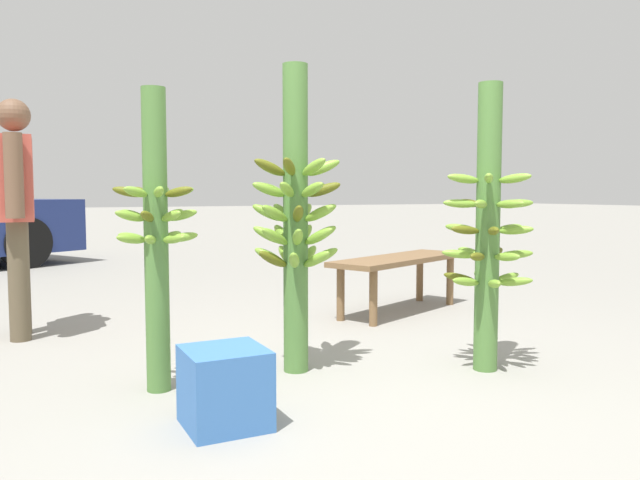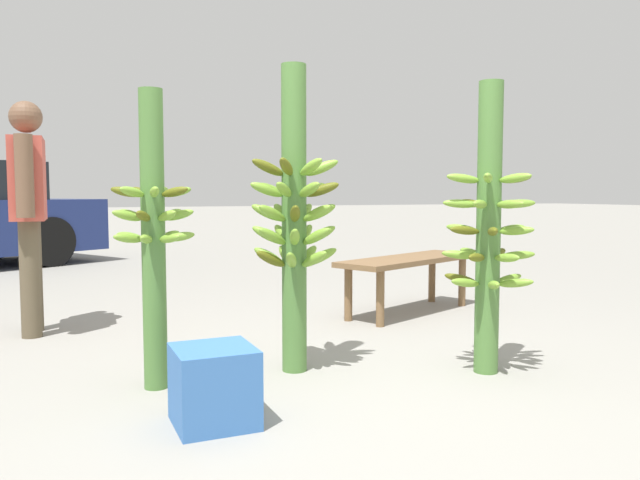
% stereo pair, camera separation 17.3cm
% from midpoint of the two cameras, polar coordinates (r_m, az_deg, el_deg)
% --- Properties ---
extents(ground_plane, '(80.00, 80.00, 0.00)m').
position_cam_midpoint_polar(ground_plane, '(2.98, 3.90, -14.29)').
color(ground_plane, gray).
extents(banana_stalk_left, '(0.40, 0.40, 1.45)m').
position_cam_midpoint_polar(banana_stalk_left, '(3.08, -13.46, 0.45)').
color(banana_stalk_left, '#4C7A38').
rests_on(banana_stalk_left, ground_plane).
extents(banana_stalk_center, '(0.49, 0.49, 1.62)m').
position_cam_midpoint_polar(banana_stalk_center, '(3.29, -0.88, 2.09)').
color(banana_stalk_center, '#4C7A38').
rests_on(banana_stalk_center, ground_plane).
extents(banana_stalk_right, '(0.49, 0.48, 1.53)m').
position_cam_midpoint_polar(banana_stalk_right, '(3.40, 16.56, 0.95)').
color(banana_stalk_right, '#4C7A38').
rests_on(banana_stalk_right, ground_plane).
extents(vendor_person, '(0.22, 0.68, 1.56)m').
position_cam_midpoint_polar(vendor_person, '(4.55, -24.13, 3.46)').
color(vendor_person, brown).
rests_on(vendor_person, ground_plane).
extents(market_bench, '(1.42, 0.93, 0.44)m').
position_cam_midpoint_polar(market_bench, '(4.99, 9.13, -2.31)').
color(market_bench, brown).
rests_on(market_bench, ground_plane).
extents(produce_crate, '(0.32, 0.32, 0.32)m').
position_cam_midpoint_polar(produce_crate, '(2.65, -7.79, -13.08)').
color(produce_crate, '#386BB2').
rests_on(produce_crate, ground_plane).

